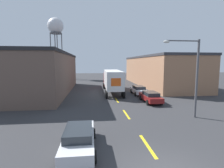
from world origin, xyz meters
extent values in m
cube|color=yellow|center=(0.00, 2.87, 0.00)|extent=(0.20, 3.07, 0.01)
cube|color=yellow|center=(0.00, 9.43, 0.00)|extent=(0.20, 3.07, 0.01)
cube|color=yellow|center=(0.00, 15.98, 0.00)|extent=(0.20, 3.07, 0.01)
cube|color=brown|center=(-12.22, 23.93, 3.14)|extent=(10.16, 23.96, 6.27)
cube|color=#232326|center=(-12.22, 23.93, 6.47)|extent=(10.36, 24.16, 0.40)
cube|color=#9E7051|center=(11.56, 31.26, 3.07)|extent=(8.84, 27.49, 6.13)
cube|color=#333338|center=(11.56, 31.26, 6.33)|extent=(9.04, 27.69, 0.40)
cube|color=#B21919|center=(0.28, 27.81, 1.79)|extent=(2.41, 3.16, 2.62)
cube|color=white|center=(0.08, 21.15, 2.42)|extent=(2.73, 9.71, 2.70)
cube|color=#E55619|center=(-0.07, 16.31, 2.42)|extent=(1.34, 0.07, 1.08)
cylinder|color=black|center=(1.51, 28.16, 0.48)|extent=(0.31, 0.97, 0.97)
cylinder|color=black|center=(-0.92, 28.23, 0.48)|extent=(0.31, 0.97, 0.97)
cylinder|color=black|center=(1.48, 26.92, 0.48)|extent=(0.31, 0.97, 0.97)
cylinder|color=black|center=(-0.96, 27.00, 0.48)|extent=(0.31, 0.97, 0.97)
cylinder|color=black|center=(1.22, 18.49, 0.48)|extent=(0.31, 0.97, 0.97)
cylinder|color=black|center=(-1.22, 18.56, 0.48)|extent=(0.31, 0.97, 0.97)
cylinder|color=black|center=(1.18, 17.09, 0.48)|extent=(0.31, 0.97, 0.97)
cylinder|color=black|center=(-1.26, 17.16, 0.48)|extent=(0.31, 0.97, 0.97)
cube|color=silver|center=(4.09, 19.97, 0.62)|extent=(1.70, 4.77, 0.59)
cube|color=#23282D|center=(4.09, 19.82, 1.14)|extent=(1.50, 2.48, 0.45)
cylinder|color=black|center=(4.94, 21.45, 0.33)|extent=(0.22, 0.65, 0.65)
cylinder|color=black|center=(3.24, 21.45, 0.33)|extent=(0.22, 0.65, 0.65)
cylinder|color=black|center=(4.94, 18.49, 0.33)|extent=(0.22, 0.65, 0.65)
cylinder|color=black|center=(3.24, 18.49, 0.33)|extent=(0.22, 0.65, 0.65)
cube|color=maroon|center=(4.09, 14.27, 0.62)|extent=(1.70, 4.77, 0.59)
cube|color=#23282D|center=(4.09, 14.13, 1.14)|extent=(1.50, 2.48, 0.45)
cylinder|color=black|center=(4.94, 15.75, 0.33)|extent=(0.22, 0.65, 0.65)
cylinder|color=black|center=(3.24, 15.75, 0.33)|extent=(0.22, 0.65, 0.65)
cylinder|color=black|center=(4.94, 12.79, 0.33)|extent=(0.22, 0.65, 0.65)
cylinder|color=black|center=(3.24, 12.79, 0.33)|extent=(0.22, 0.65, 0.65)
cube|color=silver|center=(-4.09, 2.83, 0.62)|extent=(1.70, 4.77, 0.59)
cube|color=#23282D|center=(-4.09, 2.69, 1.14)|extent=(1.50, 2.48, 0.45)
cylinder|color=black|center=(-3.24, 4.31, 0.33)|extent=(0.22, 0.65, 0.65)
cylinder|color=black|center=(-4.94, 4.31, 0.33)|extent=(0.22, 0.65, 0.65)
cylinder|color=black|center=(-3.24, 1.35, 0.33)|extent=(0.22, 0.65, 0.65)
cylinder|color=black|center=(-4.94, 1.35, 0.33)|extent=(0.22, 0.65, 0.65)
cylinder|color=#47474C|center=(-12.69, 51.50, 7.26)|extent=(0.28, 0.28, 14.51)
cylinder|color=#47474C|center=(-14.44, 53.25, 7.26)|extent=(0.28, 0.28, 14.51)
cylinder|color=#47474C|center=(-16.18, 51.50, 7.26)|extent=(0.28, 0.28, 14.51)
cylinder|color=#47474C|center=(-14.44, 49.76, 7.26)|extent=(0.28, 0.28, 14.51)
cylinder|color=#4C4C51|center=(-14.44, 51.50, 14.31)|extent=(3.78, 3.78, 0.30)
sphere|color=silver|center=(-14.44, 51.50, 16.63)|extent=(4.99, 4.99, 4.99)
cylinder|color=#4C4C51|center=(6.10, 7.78, 3.53)|extent=(0.20, 0.20, 7.06)
cylinder|color=#4C4C51|center=(4.61, 7.78, 6.91)|extent=(2.98, 0.11, 0.11)
ellipsoid|color=silver|center=(3.12, 7.78, 6.81)|extent=(0.56, 0.32, 0.22)
camera|label=1|loc=(-3.31, -6.89, 4.99)|focal=28.00mm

